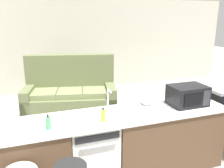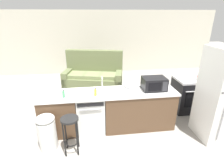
# 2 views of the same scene
# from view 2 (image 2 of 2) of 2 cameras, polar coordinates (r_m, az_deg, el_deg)

# --- Properties ---
(ground_plane) EXTENTS (24.00, 24.00, 0.00)m
(ground_plane) POSITION_cam_2_polar(r_m,az_deg,el_deg) (4.17, -3.07, -14.06)
(ground_plane) COLOR gray
(wall_back) EXTENTS (10.00, 0.06, 2.60)m
(wall_back) POSITION_cam_2_polar(r_m,az_deg,el_deg) (7.67, -3.59, 13.32)
(wall_back) COLOR beige
(wall_back) RESTS_ON ground_plane
(kitchen_counter) EXTENTS (2.94, 0.66, 0.90)m
(kitchen_counter) POSITION_cam_2_polar(r_m,az_deg,el_deg) (3.96, 0.30, -8.90)
(kitchen_counter) COLOR brown
(kitchen_counter) RESTS_ON ground_plane
(dishwasher) EXTENTS (0.58, 0.61, 0.84)m
(dishwasher) POSITION_cam_2_polar(r_m,az_deg,el_deg) (3.93, -6.88, -9.31)
(dishwasher) COLOR silver
(dishwasher) RESTS_ON ground_plane
(stove_range) EXTENTS (0.76, 0.68, 0.90)m
(stove_range) POSITION_cam_2_polar(r_m,az_deg,el_deg) (5.09, 23.68, -3.11)
(stove_range) COLOR black
(stove_range) RESTS_ON ground_plane
(refrigerator) EXTENTS (0.72, 0.73, 1.90)m
(refrigerator) POSITION_cam_2_polar(r_m,az_deg,el_deg) (4.10, 32.27, -3.09)
(refrigerator) COLOR silver
(refrigerator) RESTS_ON ground_plane
(microwave) EXTENTS (0.50, 0.37, 0.28)m
(microwave) POSITION_cam_2_polar(r_m,az_deg,el_deg) (3.89, 13.58, 0.09)
(microwave) COLOR black
(microwave) RESTS_ON kitchen_counter
(sink_faucet) EXTENTS (0.07, 0.18, 0.30)m
(sink_faucet) POSITION_cam_2_polar(r_m,az_deg,el_deg) (3.80, -3.25, 0.04)
(sink_faucet) COLOR silver
(sink_faucet) RESTS_ON kitchen_counter
(paper_towel_roll) EXTENTS (0.14, 0.14, 0.28)m
(paper_towel_roll) POSITION_cam_2_polar(r_m,az_deg,el_deg) (3.90, 5.18, 0.67)
(paper_towel_roll) COLOR #4C4C51
(paper_towel_roll) RESTS_ON kitchen_counter
(soap_bottle) EXTENTS (0.06, 0.06, 0.18)m
(soap_bottle) POSITION_cam_2_polar(r_m,az_deg,el_deg) (3.55, -5.42, -2.73)
(soap_bottle) COLOR yellow
(soap_bottle) RESTS_ON kitchen_counter
(dish_soap_bottle) EXTENTS (0.06, 0.06, 0.18)m
(dish_soap_bottle) POSITION_cam_2_polar(r_m,az_deg,el_deg) (3.59, -15.53, -3.19)
(dish_soap_bottle) COLOR #4CB266
(dish_soap_bottle) RESTS_ON kitchen_counter
(kettle) EXTENTS (0.21, 0.17, 0.19)m
(kettle) POSITION_cam_2_polar(r_m,az_deg,el_deg) (4.90, 27.03, 2.11)
(kettle) COLOR red
(kettle) RESTS_ON stove_range
(bar_stool) EXTENTS (0.32, 0.32, 0.74)m
(bar_stool) POSITION_cam_2_polar(r_m,az_deg,el_deg) (3.34, -13.44, -13.76)
(bar_stool) COLOR black
(bar_stool) RESTS_ON ground_plane
(trash_bin) EXTENTS (0.35, 0.35, 0.74)m
(trash_bin) POSITION_cam_2_polar(r_m,az_deg,el_deg) (3.63, -20.44, -14.50)
(trash_bin) COLOR white
(trash_bin) RESTS_ON ground_plane
(couch) EXTENTS (2.15, 1.33, 1.27)m
(couch) POSITION_cam_2_polar(r_m,az_deg,el_deg) (6.25, -5.94, 2.66)
(couch) COLOR #667047
(couch) RESTS_ON ground_plane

